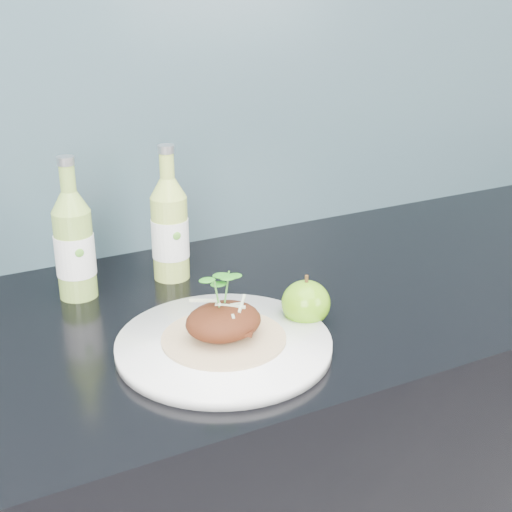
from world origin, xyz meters
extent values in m
cube|color=#6893A3|center=(0.00, 1.99, 1.25)|extent=(4.00, 0.02, 0.70)
cylinder|color=white|center=(-0.01, 1.58, 0.91)|extent=(0.36, 0.36, 0.02)
cylinder|color=tan|center=(-0.01, 1.58, 0.92)|extent=(0.17, 0.17, 0.00)
ellipsoid|color=#54240F|center=(-0.01, 1.58, 0.94)|extent=(0.10, 0.09, 0.05)
ellipsoid|color=#5D8D0F|center=(0.13, 1.59, 0.93)|extent=(0.09, 0.09, 0.07)
cylinder|color=#472D14|center=(0.13, 1.59, 0.97)|extent=(0.01, 0.00, 0.01)
cylinder|color=#87AD48|center=(-0.14, 1.84, 0.97)|extent=(0.08, 0.08, 0.14)
cone|color=#87AD48|center=(-0.14, 1.84, 1.05)|extent=(0.06, 0.06, 0.03)
cylinder|color=#87AD48|center=(-0.14, 1.84, 1.09)|extent=(0.02, 0.02, 0.04)
cylinder|color=silver|center=(-0.14, 1.84, 1.12)|extent=(0.03, 0.03, 0.01)
cylinder|color=white|center=(-0.14, 1.84, 0.97)|extent=(0.08, 0.08, 0.06)
ellipsoid|color=#59A533|center=(-0.14, 1.81, 0.98)|extent=(0.01, 0.00, 0.01)
cylinder|color=#A9C451|center=(0.02, 1.84, 0.97)|extent=(0.07, 0.07, 0.14)
cone|color=#A9C451|center=(0.02, 1.84, 1.05)|extent=(0.06, 0.06, 0.03)
cylinder|color=#A9C451|center=(0.02, 1.84, 1.09)|extent=(0.02, 0.02, 0.04)
cylinder|color=silver|center=(0.02, 1.84, 1.12)|extent=(0.03, 0.03, 0.01)
cylinder|color=white|center=(0.02, 1.84, 0.97)|extent=(0.08, 0.08, 0.06)
ellipsoid|color=#59A533|center=(0.02, 1.81, 0.98)|extent=(0.01, 0.00, 0.01)
camera|label=1|loc=(-0.36, 0.81, 1.38)|focal=50.00mm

